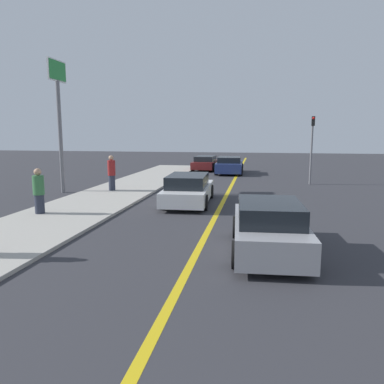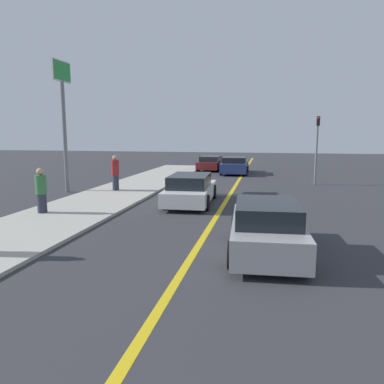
# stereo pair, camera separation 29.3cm
# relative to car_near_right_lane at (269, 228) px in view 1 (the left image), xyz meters

# --- Properties ---
(road_center_line) EXTENTS (0.20, 60.00, 0.01)m
(road_center_line) POSITION_rel_car_near_right_lane_xyz_m (-1.84, 6.79, -0.66)
(road_center_line) COLOR gold
(road_center_line) RESTS_ON ground_plane
(sidewalk_left) EXTENTS (3.70, 35.16, 0.10)m
(sidewalk_left) POSITION_rel_car_near_right_lane_xyz_m (-7.44, 6.37, -0.61)
(sidewalk_left) COLOR #ADA89E
(sidewalk_left) RESTS_ON ground_plane
(car_near_right_lane) EXTENTS (2.06, 4.21, 1.37)m
(car_near_right_lane) POSITION_rel_car_near_right_lane_xyz_m (0.00, 0.00, 0.00)
(car_near_right_lane) COLOR #9E9EA3
(car_near_right_lane) RESTS_ON ground_plane
(car_ahead_center) EXTENTS (2.09, 4.71, 1.29)m
(car_ahead_center) POSITION_rel_car_near_right_lane_xyz_m (-3.30, 6.31, -0.04)
(car_ahead_center) COLOR silver
(car_ahead_center) RESTS_ON ground_plane
(car_far_distant) EXTENTS (2.10, 4.50, 1.27)m
(car_far_distant) POSITION_rel_car_near_right_lane_xyz_m (-2.47, 18.85, -0.03)
(car_far_distant) COLOR navy
(car_far_distant) RESTS_ON ground_plane
(car_parked_left_lot) EXTENTS (1.96, 4.14, 1.18)m
(car_parked_left_lot) POSITION_rel_car_near_right_lane_xyz_m (-4.60, 20.98, -0.07)
(car_parked_left_lot) COLOR maroon
(car_parked_left_lot) RESTS_ON ground_plane
(pedestrian_far_standing) EXTENTS (0.41, 0.41, 1.69)m
(pedestrian_far_standing) POSITION_rel_car_near_right_lane_xyz_m (-8.31, 2.91, 0.28)
(pedestrian_far_standing) COLOR #282D3D
(pedestrian_far_standing) RESTS_ON sidewalk_left
(pedestrian_by_sign) EXTENTS (0.39, 0.39, 1.82)m
(pedestrian_by_sign) POSITION_rel_car_near_right_lane_xyz_m (-7.81, 8.72, 0.35)
(pedestrian_by_sign) COLOR #282D3D
(pedestrian_by_sign) RESTS_ON sidewalk_left
(traffic_light) EXTENTS (0.18, 0.40, 4.02)m
(traffic_light) POSITION_rel_car_near_right_lane_xyz_m (2.77, 13.59, 1.81)
(traffic_light) COLOR slate
(traffic_light) RESTS_ON ground_plane
(roadside_sign) EXTENTS (0.20, 1.66, 6.64)m
(roadside_sign) POSITION_rel_car_near_right_lane_xyz_m (-10.26, 8.14, 4.08)
(roadside_sign) COLOR slate
(roadside_sign) RESTS_ON ground_plane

